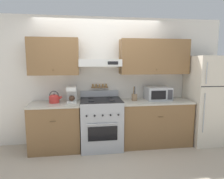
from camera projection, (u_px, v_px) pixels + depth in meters
The scene contains 10 objects.
ground_plane at pixel (103, 153), 3.66m from camera, with size 16.00×16.00×0.00m, color #B2A38E.
wall_back at pixel (104, 73), 4.05m from camera, with size 5.20×0.46×2.55m.
counter_left at pixel (56, 126), 3.79m from camera, with size 0.94×0.64×0.89m.
counter_right at pixel (154, 122), 4.06m from camera, with size 1.40×0.64×0.89m.
stove_range at pixel (101, 123), 3.87m from camera, with size 0.78×0.70×1.08m.
refrigerator at pixel (206, 100), 4.10m from camera, with size 0.70×0.72×1.78m.
tea_kettle at pixel (54, 98), 3.77m from camera, with size 0.25×0.19×0.23m.
coffee_maker at pixel (72, 94), 3.84m from camera, with size 0.18×0.23×0.30m.
microwave at pixel (158, 93), 4.07m from camera, with size 0.49×0.40×0.26m.
utensil_crock at pixel (134, 97), 3.99m from camera, with size 0.11×0.11×0.28m.
Camera 1 is at (-0.32, -3.44, 1.69)m, focal length 32.00 mm.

